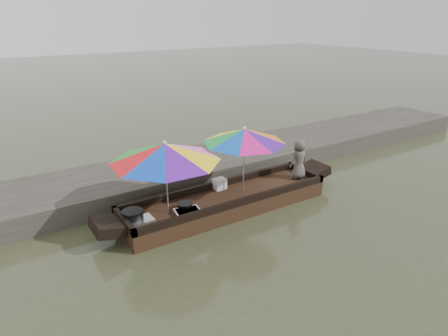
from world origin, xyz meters
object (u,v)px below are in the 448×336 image
boat_hull (226,203)px  vendor (299,159)px  umbrella_bow (166,178)px  charcoal_grill (185,207)px  umbrella_stern (244,160)px  supply_bag (220,184)px  cooking_pot (133,216)px  tray_crayfish (187,212)px  tray_scallop (140,221)px

boat_hull → vendor: 2.20m
umbrella_bow → boat_hull: bearing=0.0°
charcoal_grill → umbrella_bow: bearing=164.5°
boat_hull → umbrella_stern: 1.06m
supply_bag → vendor: (2.00, -0.50, 0.37)m
supply_bag → cooking_pot: bearing=-170.6°
cooking_pot → umbrella_bow: size_ratio=0.19×
tray_crayfish → tray_scallop: tray_crayfish is taller
boat_hull → cooking_pot: 2.21m
cooking_pot → tray_scallop: size_ratio=0.81×
supply_bag → vendor: bearing=-13.9°
vendor → umbrella_stern: bearing=-0.8°
vendor → umbrella_stern: umbrella_stern is taller
charcoal_grill → boat_hull: bearing=4.9°
umbrella_bow → umbrella_stern: 1.90m
charcoal_grill → umbrella_stern: size_ratio=0.17×
supply_bag → umbrella_bow: umbrella_bow is taller
tray_scallop → boat_hull: bearing=2.3°
umbrella_stern → tray_crayfish: bearing=-170.0°
charcoal_grill → supply_bag: 1.29m
tray_crayfish → tray_scallop: 0.97m
supply_bag → umbrella_bow: size_ratio=0.13×
supply_bag → umbrella_bow: bearing=-164.6°
vendor → umbrella_stern: 1.65m
tray_crayfish → charcoal_grill: 0.20m
cooking_pot → umbrella_bow: 1.00m
tray_scallop → umbrella_bow: size_ratio=0.23×
cooking_pot → vendor: 4.30m
tray_crayfish → tray_scallop: size_ratio=1.00×
charcoal_grill → supply_bag: supply_bag is taller
tray_scallop → vendor: (4.18, 0.01, 0.47)m
cooking_pot → umbrella_stern: umbrella_stern is taller
tray_scallop → umbrella_stern: size_ratio=0.28×
boat_hull → umbrella_bow: 1.72m
tray_crayfish → supply_bag: 1.42m
boat_hull → charcoal_grill: charcoal_grill is taller
boat_hull → umbrella_stern: size_ratio=2.63×
supply_bag → umbrella_stern: bearing=-47.9°
umbrella_stern → cooking_pot: bearing=179.0°
tray_scallop → supply_bag: bearing=13.1°
umbrella_stern → charcoal_grill: bearing=-176.5°
charcoal_grill → supply_bag: (1.18, 0.52, 0.06)m
cooking_pot → supply_bag: supply_bag is taller
cooking_pot → vendor: bearing=-1.6°
supply_bag → tray_scallop: bearing=-166.9°
charcoal_grill → umbrella_stern: 1.72m
boat_hull → charcoal_grill: size_ratio=15.68×
supply_bag → charcoal_grill: bearing=-156.4°
tray_scallop → supply_bag: supply_bag is taller
vendor → charcoal_grill: bearing=2.2°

